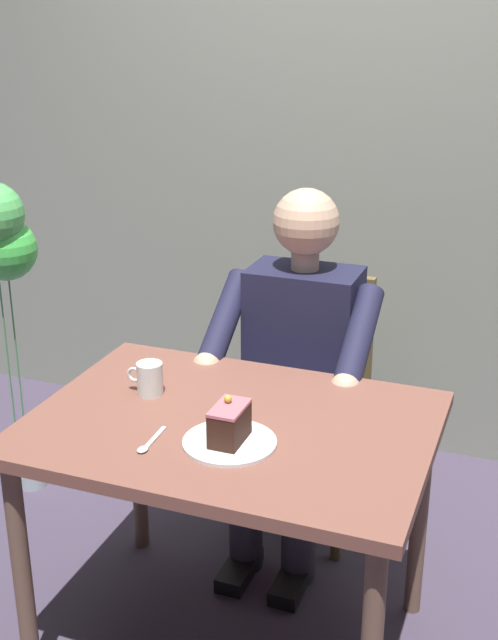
{
  "coord_description": "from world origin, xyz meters",
  "views": [
    {
      "loc": [
        -0.73,
        1.8,
        1.74
      ],
      "look_at": [
        -0.01,
        -0.1,
        0.98
      ],
      "focal_mm": 46.43,
      "sensor_mm": 36.0,
      "label": 1
    }
  ],
  "objects_px": {
    "dining_table": "(231,450)",
    "cake_slice": "(229,423)",
    "chair": "(310,391)",
    "coffee_cup": "(149,378)",
    "dessert_spoon": "(149,444)",
    "balloon_display": "(3,264)",
    "seated_person": "(296,370)"
  },
  "relations": [
    {
      "from": "seated_person",
      "to": "coffee_cup",
      "type": "relative_size",
      "value": 11.23
    },
    {
      "from": "seated_person",
      "to": "balloon_display",
      "type": "xyz_separation_m",
      "value": [
        1.04,
        0.1,
        0.28
      ]
    },
    {
      "from": "cake_slice",
      "to": "balloon_display",
      "type": "height_order",
      "value": "balloon_display"
    },
    {
      "from": "dining_table",
      "to": "coffee_cup",
      "type": "bearing_deg",
      "value": -14.51
    },
    {
      "from": "chair",
      "to": "balloon_display",
      "type": "height_order",
      "value": "balloon_display"
    },
    {
      "from": "chair",
      "to": "cake_slice",
      "type": "height_order",
      "value": "chair"
    },
    {
      "from": "dining_table",
      "to": "seated_person",
      "type": "xyz_separation_m",
      "value": [
        0.0,
        -0.57,
        -0.0
      ]
    },
    {
      "from": "dining_table",
      "to": "cake_slice",
      "type": "bearing_deg",
      "value": 110.35
    },
    {
      "from": "dining_table",
      "to": "dessert_spoon",
      "type": "relative_size",
      "value": 7.36
    },
    {
      "from": "dining_table",
      "to": "coffee_cup",
      "type": "relative_size",
      "value": 9.72
    },
    {
      "from": "dining_table",
      "to": "chair",
      "type": "xyz_separation_m",
      "value": [
        0.0,
        -0.74,
        -0.16
      ]
    },
    {
      "from": "seated_person",
      "to": "cake_slice",
      "type": "height_order",
      "value": "seated_person"
    },
    {
      "from": "dining_table",
      "to": "cake_slice",
      "type": "xyz_separation_m",
      "value": [
        -0.04,
        0.12,
        0.15
      ]
    },
    {
      "from": "cake_slice",
      "to": "seated_person",
      "type": "bearing_deg",
      "value": -86.36
    },
    {
      "from": "coffee_cup",
      "to": "balloon_display",
      "type": "height_order",
      "value": "balloon_display"
    },
    {
      "from": "dining_table",
      "to": "balloon_display",
      "type": "bearing_deg",
      "value": -24.44
    },
    {
      "from": "balloon_display",
      "to": "coffee_cup",
      "type": "bearing_deg",
      "value": 152.32
    },
    {
      "from": "dining_table",
      "to": "coffee_cup",
      "type": "xyz_separation_m",
      "value": [
        0.27,
        -0.07,
        0.14
      ]
    },
    {
      "from": "chair",
      "to": "coffee_cup",
      "type": "height_order",
      "value": "chair"
    },
    {
      "from": "dessert_spoon",
      "to": "coffee_cup",
      "type": "bearing_deg",
      "value": -63.48
    },
    {
      "from": "chair",
      "to": "coffee_cup",
      "type": "bearing_deg",
      "value": 67.69
    },
    {
      "from": "seated_person",
      "to": "dessert_spoon",
      "type": "relative_size",
      "value": 8.51
    },
    {
      "from": "cake_slice",
      "to": "coffee_cup",
      "type": "relative_size",
      "value": 1.13
    },
    {
      "from": "coffee_cup",
      "to": "balloon_display",
      "type": "distance_m",
      "value": 0.88
    },
    {
      "from": "seated_person",
      "to": "dessert_spoon",
      "type": "distance_m",
      "value": 0.78
    },
    {
      "from": "seated_person",
      "to": "coffee_cup",
      "type": "distance_m",
      "value": 0.59
    },
    {
      "from": "chair",
      "to": "dessert_spoon",
      "type": "relative_size",
      "value": 6.17
    },
    {
      "from": "cake_slice",
      "to": "balloon_display",
      "type": "relative_size",
      "value": 0.1
    },
    {
      "from": "seated_person",
      "to": "cake_slice",
      "type": "relative_size",
      "value": 9.91
    },
    {
      "from": "dining_table",
      "to": "chair",
      "type": "relative_size",
      "value": 1.19
    },
    {
      "from": "dining_table",
      "to": "chair",
      "type": "height_order",
      "value": "chair"
    },
    {
      "from": "seated_person",
      "to": "balloon_display",
      "type": "relative_size",
      "value": 1.01
    }
  ]
}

